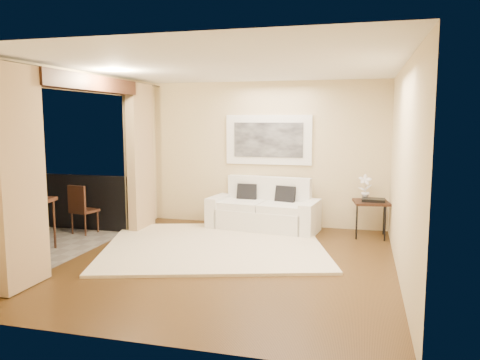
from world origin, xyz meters
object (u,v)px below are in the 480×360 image
(side_table, at_px, (371,204))
(orchid, at_px, (365,187))
(sofa, at_px, (264,211))
(balcony_chair_far, at_px, (81,206))
(bistro_table, at_px, (26,205))
(ice_bucket, at_px, (21,192))

(side_table, bearing_deg, orchid, 128.91)
(sofa, distance_m, balcony_chair_far, 3.25)
(bistro_table, distance_m, ice_bucket, 0.26)
(sofa, distance_m, bistro_table, 3.97)
(sofa, xyz_separation_m, side_table, (1.87, -0.09, 0.23))
(sofa, relative_size, orchid, 4.68)
(balcony_chair_far, height_order, ice_bucket, ice_bucket)
(side_table, height_order, balcony_chair_far, balcony_chair_far)
(ice_bucket, bearing_deg, orchid, 23.98)
(sofa, height_order, ice_bucket, ice_bucket)
(bistro_table, height_order, balcony_chair_far, balcony_chair_far)
(bistro_table, relative_size, ice_bucket, 4.01)
(orchid, bearing_deg, bistro_table, -154.28)
(side_table, distance_m, orchid, 0.33)
(sofa, bearing_deg, side_table, 4.87)
(balcony_chair_far, xyz_separation_m, ice_bucket, (-0.32, -1.05, 0.40))
(sofa, relative_size, ice_bucket, 10.26)
(orchid, height_order, bistro_table, orchid)
(bistro_table, distance_m, balcony_chair_far, 1.20)
(sofa, height_order, side_table, sofa)
(orchid, bearing_deg, side_table, -51.09)
(orchid, height_order, ice_bucket, orchid)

